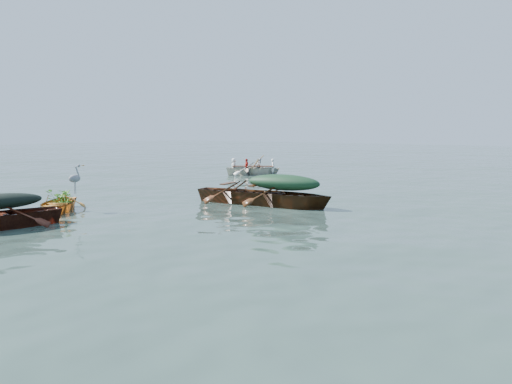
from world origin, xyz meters
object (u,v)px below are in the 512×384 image
at_px(open_wooden_boat, 242,203).
at_px(heron, 75,183).
at_px(yellow_dinghy, 57,212).
at_px(green_tarp_boat, 283,207).
at_px(rowed_boat, 253,175).

relative_size(open_wooden_boat, heron, 4.93).
height_order(yellow_dinghy, green_tarp_boat, green_tarp_boat).
xyz_separation_m(yellow_dinghy, open_wooden_boat, (3.42, 4.79, 0.00)).
bearing_deg(rowed_boat, open_wooden_boat, -176.63).
height_order(green_tarp_boat, open_wooden_boat, green_tarp_boat).
distance_m(open_wooden_boat, rowed_boat, 10.42).
height_order(green_tarp_boat, heron, heron).
xyz_separation_m(rowed_boat, heron, (2.94, -12.90, 0.87)).
bearing_deg(green_tarp_boat, rowed_boat, 34.64).
bearing_deg(heron, open_wooden_boat, 12.85).
bearing_deg(yellow_dinghy, green_tarp_boat, 2.76).
distance_m(green_tarp_boat, open_wooden_boat, 1.58).
distance_m(open_wooden_boat, heron, 5.41).
height_order(yellow_dinghy, rowed_boat, rowed_boat).
height_order(yellow_dinghy, open_wooden_boat, open_wooden_boat).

